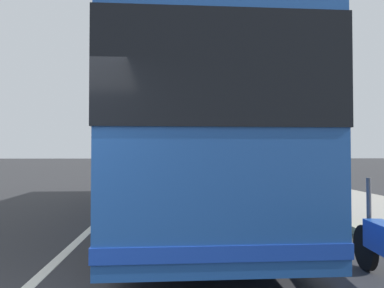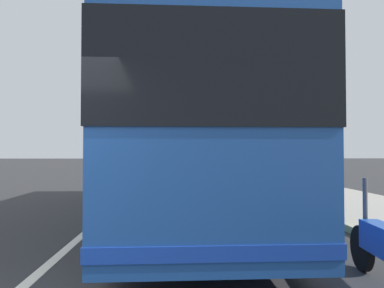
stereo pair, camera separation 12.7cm
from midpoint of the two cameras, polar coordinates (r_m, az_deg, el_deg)
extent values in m
cube|color=#9E998E|center=(13.93, 20.03, -7.59)|extent=(110.00, 3.60, 0.14)
cube|color=silver|center=(13.02, -10.19, -8.38)|extent=(110.00, 0.16, 0.01)
cube|color=#1E4C9E|center=(9.25, -0.29, 0.73)|extent=(11.44, 2.78, 3.16)
cube|color=black|center=(9.28, -0.29, 3.79)|extent=(11.48, 2.82, 1.18)
cube|color=#193FB2|center=(9.29, -0.29, -7.49)|extent=(11.47, 2.81, 0.16)
cylinder|color=black|center=(12.94, -6.45, -6.23)|extent=(1.01, 0.32, 1.00)
cylinder|color=black|center=(13.03, 4.02, -6.20)|extent=(1.01, 0.32, 1.00)
cylinder|color=black|center=(5.72, -10.32, -12.28)|extent=(1.01, 0.32, 1.00)
cylinder|color=black|center=(5.93, 13.47, -11.88)|extent=(1.01, 0.32, 1.00)
cylinder|color=black|center=(5.61, 25.60, -14.46)|extent=(0.61, 0.13, 0.60)
cylinder|color=#4C4C51|center=(5.40, 26.04, -8.50)|extent=(0.06, 0.06, 0.70)
cylinder|color=black|center=(8.73, 19.35, -9.76)|extent=(0.61, 0.20, 0.61)
cylinder|color=black|center=(7.07, 21.85, -11.74)|extent=(0.61, 0.20, 0.61)
cube|color=#338C3F|center=(7.86, 20.45, -8.85)|extent=(1.31, 0.50, 0.33)
cylinder|color=#4C4C51|center=(8.54, 19.47, -5.90)|extent=(0.06, 0.06, 0.70)
cube|color=silver|center=(40.09, -8.25, -2.85)|extent=(4.45, 1.82, 0.84)
cube|color=black|center=(40.37, -8.21, -1.84)|extent=(2.04, 1.63, 0.58)
cylinder|color=black|center=(38.59, -7.27, -3.32)|extent=(0.64, 0.23, 0.64)
cylinder|color=black|center=(38.73, -9.60, -3.31)|extent=(0.64, 0.23, 0.64)
cylinder|color=black|center=(41.50, -7.00, -3.19)|extent=(0.64, 0.23, 0.64)
cylinder|color=black|center=(41.62, -9.17, -3.18)|extent=(0.64, 0.23, 0.64)
cube|color=#2D7238|center=(48.94, -6.58, -2.60)|extent=(4.42, 1.92, 0.84)
cube|color=black|center=(49.15, -6.56, -1.77)|extent=(2.09, 1.69, 0.59)
cylinder|color=black|center=(47.48, -5.68, -2.98)|extent=(0.65, 0.24, 0.64)
cylinder|color=black|center=(47.54, -7.60, -2.97)|extent=(0.65, 0.24, 0.64)
cylinder|color=black|center=(50.36, -5.61, -2.89)|extent=(0.65, 0.24, 0.64)
cylinder|color=black|center=(50.41, -7.42, -2.88)|extent=(0.65, 0.24, 0.64)
cube|color=navy|center=(46.72, -1.11, -2.73)|extent=(4.24, 1.95, 0.74)
cube|color=black|center=(46.59, -1.12, -1.98)|extent=(2.11, 1.69, 0.47)
cylinder|color=black|center=(48.12, -1.99, -2.96)|extent=(0.65, 0.25, 0.64)
cylinder|color=black|center=(48.08, -0.13, -2.97)|extent=(0.65, 0.25, 0.64)
cylinder|color=black|center=(45.39, -2.16, -3.05)|extent=(0.65, 0.25, 0.64)
cylinder|color=black|center=(45.34, -0.18, -3.06)|extent=(0.65, 0.25, 0.64)
cube|color=gold|center=(58.32, -2.39, -2.49)|extent=(4.48, 2.11, 0.70)
cube|color=black|center=(58.03, -2.41, -1.91)|extent=(2.31, 1.82, 0.50)
cylinder|color=black|center=(59.82, -3.10, -2.67)|extent=(0.65, 0.26, 0.64)
cylinder|color=black|center=(59.72, -1.50, -2.67)|extent=(0.65, 0.26, 0.64)
cylinder|color=black|center=(56.95, -3.32, -2.73)|extent=(0.65, 0.26, 0.64)
cylinder|color=black|center=(56.83, -1.64, -2.74)|extent=(0.65, 0.26, 0.64)
cylinder|color=slate|center=(20.77, 10.65, 2.68)|extent=(0.30, 0.30, 6.14)
camera|label=1|loc=(0.06, -89.63, -0.01)|focal=34.16mm
camera|label=2|loc=(0.06, 90.37, 0.01)|focal=34.16mm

